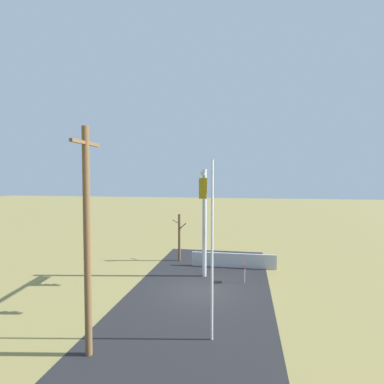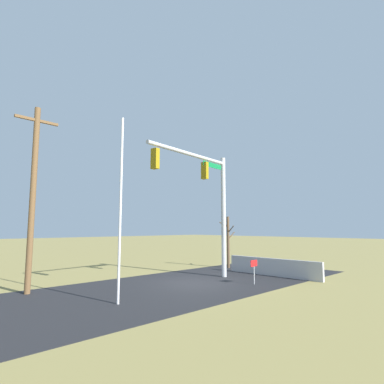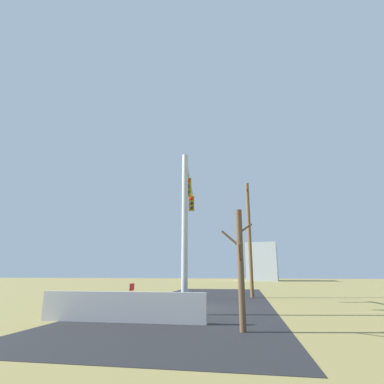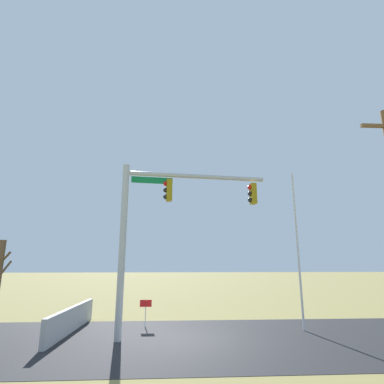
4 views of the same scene
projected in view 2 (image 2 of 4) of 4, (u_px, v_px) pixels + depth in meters
name	position (u px, v px, depth m)	size (l,w,h in m)	color
ground_plane	(193.00, 283.00, 16.28)	(160.00, 160.00, 0.00)	olive
road_surface	(128.00, 294.00, 13.50)	(28.00, 8.00, 0.01)	#232326
sidewalk_corner	(235.00, 275.00, 18.95)	(6.00, 6.00, 0.01)	#B7B5AD
retaining_fence	(273.00, 267.00, 18.67)	(0.20, 6.10, 1.04)	#A8A8AD
signal_mast	(208.00, 191.00, 17.58)	(6.39, 1.03, 7.11)	#B2B5BA
flagpole	(120.00, 208.00, 12.16)	(0.10, 0.10, 7.28)	silver
utility_pole	(33.00, 194.00, 14.04)	(1.90, 0.26, 8.42)	brown
bare_tree	(228.00, 241.00, 22.61)	(1.27, 1.02, 3.68)	brown
open_sign	(254.00, 266.00, 15.92)	(0.56, 0.04, 1.22)	silver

